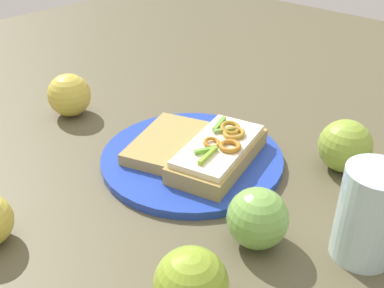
# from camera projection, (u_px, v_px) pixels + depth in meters

# --- Properties ---
(ground_plane) EXTENTS (2.00, 2.00, 0.00)m
(ground_plane) POSITION_uv_depth(u_px,v_px,m) (192.00, 161.00, 0.75)
(ground_plane) COLOR brown
(ground_plane) RESTS_ON ground
(plate) EXTENTS (0.30, 0.30, 0.01)m
(plate) POSITION_uv_depth(u_px,v_px,m) (192.00, 158.00, 0.75)
(plate) COLOR #2443BB
(plate) RESTS_ON ground_plane
(sandwich) EXTENTS (0.13, 0.20, 0.05)m
(sandwich) POSITION_uv_depth(u_px,v_px,m) (219.00, 152.00, 0.71)
(sandwich) COLOR #AA8C4C
(sandwich) RESTS_ON plate
(bread_slice_side) EXTENTS (0.14, 0.18, 0.02)m
(bread_slice_side) POSITION_uv_depth(u_px,v_px,m) (167.00, 142.00, 0.76)
(bread_slice_side) COLOR tan
(bread_slice_side) RESTS_ON plate
(apple_1) EXTENTS (0.10, 0.10, 0.08)m
(apple_1) POSITION_uv_depth(u_px,v_px,m) (345.00, 146.00, 0.71)
(apple_1) COLOR #8DAB39
(apple_1) RESTS_ON ground_plane
(apple_2) EXTENTS (0.10, 0.10, 0.08)m
(apple_2) POSITION_uv_depth(u_px,v_px,m) (258.00, 218.00, 0.57)
(apple_2) COLOR #7AB14F
(apple_2) RESTS_ON ground_plane
(apple_3) EXTENTS (0.10, 0.10, 0.08)m
(apple_3) POSITION_uv_depth(u_px,v_px,m) (69.00, 95.00, 0.87)
(apple_3) COLOR gold
(apple_3) RESTS_ON ground_plane
(apple_4) EXTENTS (0.11, 0.11, 0.08)m
(apple_4) POSITION_uv_depth(u_px,v_px,m) (191.00, 284.00, 0.48)
(apple_4) COLOR #8BAA2F
(apple_4) RESTS_ON ground_plane
(drinking_glass) EXTENTS (0.08, 0.08, 0.12)m
(drinking_glass) POSITION_uv_depth(u_px,v_px,m) (369.00, 215.00, 0.54)
(drinking_glass) COLOR silver
(drinking_glass) RESTS_ON ground_plane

